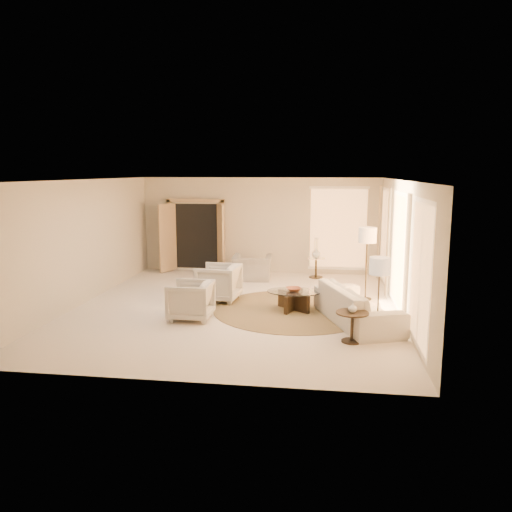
# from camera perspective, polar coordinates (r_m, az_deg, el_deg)

# --- Properties ---
(room) EXTENTS (7.04, 8.04, 2.83)m
(room) POSITION_cam_1_polar(r_m,az_deg,el_deg) (10.83, -2.39, 1.25)
(room) COLOR silver
(room) RESTS_ON ground
(windows_right) EXTENTS (0.10, 6.40, 2.40)m
(windows_right) POSITION_cam_1_polar(r_m,az_deg,el_deg) (10.87, 15.90, 0.66)
(windows_right) COLOR #FBB164
(windows_right) RESTS_ON room
(window_back_corner) EXTENTS (1.70, 0.10, 2.40)m
(window_back_corner) POSITION_cam_1_polar(r_m,az_deg,el_deg) (14.59, 9.38, 3.12)
(window_back_corner) COLOR #FBB164
(window_back_corner) RESTS_ON room
(curtains_right) EXTENTS (0.06, 5.20, 2.60)m
(curtains_right) POSITION_cam_1_polar(r_m,az_deg,el_deg) (11.76, 15.06, 1.11)
(curtains_right) COLOR #C6B189
(curtains_right) RESTS_ON room
(french_doors) EXTENTS (1.95, 0.66, 2.16)m
(french_doors) POSITION_cam_1_polar(r_m,az_deg,el_deg) (14.98, -6.92, 2.26)
(french_doors) COLOR tan
(french_doors) RESTS_ON room
(area_rug) EXTENTS (4.10, 4.10, 0.01)m
(area_rug) POSITION_cam_1_polar(r_m,az_deg,el_deg) (10.96, 4.30, -6.12)
(area_rug) COLOR #44351D
(area_rug) RESTS_ON room
(sofa) EXTENTS (1.76, 2.67, 0.73)m
(sofa) POSITION_cam_1_polar(r_m,az_deg,el_deg) (10.14, 11.46, -5.51)
(sofa) COLOR beige
(sofa) RESTS_ON room
(armchair_left) EXTENTS (0.93, 0.98, 0.94)m
(armchair_left) POSITION_cam_1_polar(r_m,az_deg,el_deg) (11.62, -4.32, -2.85)
(armchair_left) COLOR beige
(armchair_left) RESTS_ON room
(armchair_right) EXTENTS (0.78, 0.84, 0.86)m
(armchair_right) POSITION_cam_1_polar(r_m,az_deg,el_deg) (10.25, -7.49, -4.84)
(armchair_right) COLOR beige
(armchair_right) RESTS_ON room
(accent_chair) EXTENTS (1.08, 0.74, 0.91)m
(accent_chair) POSITION_cam_1_polar(r_m,az_deg,el_deg) (13.81, -0.44, -0.87)
(accent_chair) COLOR #9A968D
(accent_chair) RESTS_ON room
(coffee_table) EXTENTS (1.43, 1.43, 0.42)m
(coffee_table) POSITION_cam_1_polar(r_m,az_deg,el_deg) (10.86, 4.32, -4.84)
(coffee_table) COLOR black
(coffee_table) RESTS_ON room
(end_table) EXTENTS (0.58, 0.58, 0.55)m
(end_table) POSITION_cam_1_polar(r_m,az_deg,el_deg) (9.00, 10.93, -7.36)
(end_table) COLOR black
(end_table) RESTS_ON room
(side_table) EXTENTS (0.50, 0.50, 0.58)m
(side_table) POSITION_cam_1_polar(r_m,az_deg,el_deg) (14.19, 6.87, -1.08)
(side_table) COLOR #2F2819
(side_table) RESTS_ON room
(floor_lamp_near) EXTENTS (0.41, 0.41, 1.71)m
(floor_lamp_near) POSITION_cam_1_polar(r_m,az_deg,el_deg) (11.79, 12.62, 1.97)
(floor_lamp_near) COLOR #2F2819
(floor_lamp_near) RESTS_ON room
(floor_lamp_far) EXTENTS (0.36, 0.36, 1.48)m
(floor_lamp_far) POSITION_cam_1_polar(r_m,az_deg,el_deg) (9.10, 13.94, -1.54)
(floor_lamp_far) COLOR #2F2819
(floor_lamp_far) RESTS_ON room
(bowl) EXTENTS (0.40, 0.40, 0.08)m
(bowl) POSITION_cam_1_polar(r_m,az_deg,el_deg) (10.81, 4.33, -3.82)
(bowl) COLOR brown
(bowl) RESTS_ON coffee_table
(end_vase) EXTENTS (0.19, 0.19, 0.17)m
(end_vase) POSITION_cam_1_polar(r_m,az_deg,el_deg) (8.93, 10.98, -5.81)
(end_vase) COLOR white
(end_vase) RESTS_ON end_table
(side_vase) EXTENTS (0.29, 0.29, 0.27)m
(side_vase) POSITION_cam_1_polar(r_m,az_deg,el_deg) (14.13, 6.90, 0.36)
(side_vase) COLOR white
(side_vase) RESTS_ON side_table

